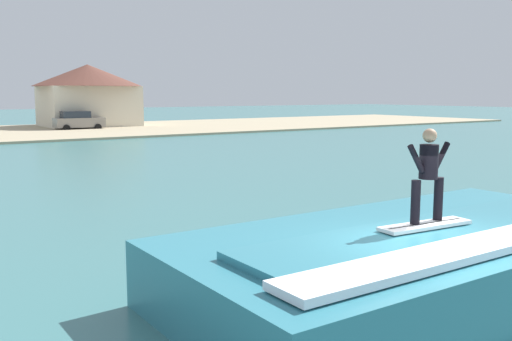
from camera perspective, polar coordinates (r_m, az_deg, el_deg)
name	(u,v)px	position (r m, az deg, el deg)	size (l,w,h in m)	color
ground_plane	(439,320)	(9.67, 17.89, -14.11)	(260.00, 260.00, 0.00)	#3B7273
wave_crest	(421,259)	(10.72, 16.26, -8.48)	(9.30, 4.48, 1.28)	teal
surfboard	(425,225)	(10.17, 16.62, -5.27)	(1.84, 0.59, 0.06)	white
surfer	(428,171)	(10.13, 16.89, -0.01)	(1.04, 0.32, 1.61)	black
car_far_shore	(78,121)	(57.07, -17.39, 4.79)	(4.58, 2.13, 1.86)	gray
house_gabled_white	(88,91)	(62.06, -16.47, 7.61)	(11.15, 11.15, 6.50)	beige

